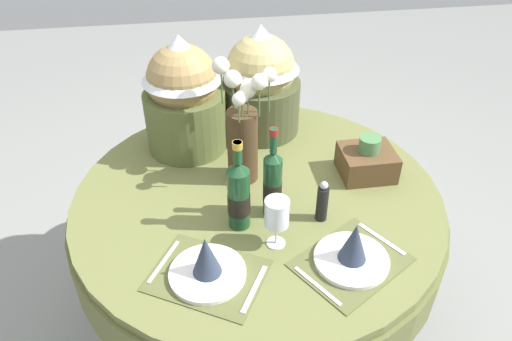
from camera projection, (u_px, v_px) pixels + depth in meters
ground at (257, 314)px, 2.27m from camera, size 8.00×8.00×0.00m
dining_table at (257, 220)px, 1.92m from camera, size 1.41×1.41×0.73m
place_setting_left at (207, 265)px, 1.48m from camera, size 0.42×0.39×0.16m
place_setting_right at (353, 252)px, 1.53m from camera, size 0.43×0.40×0.16m
flower_vase at (242, 131)px, 1.79m from camera, size 0.22×0.20×0.47m
wine_bottle_left at (273, 183)px, 1.67m from camera, size 0.07×0.07×0.35m
wine_bottle_centre at (239, 195)px, 1.62m from camera, size 0.08×0.08×0.34m
wine_glass_right at (277, 214)px, 1.54m from camera, size 0.08×0.08×0.18m
pepper_mill at (322, 202)px, 1.68m from camera, size 0.04×0.04×0.16m
gift_tub_back_left at (183, 91)px, 1.94m from camera, size 0.33×0.33×0.49m
gift_tub_back_centre at (261, 78)px, 2.06m from camera, size 0.34×0.34×0.48m
woven_basket_side_right at (367, 161)px, 1.90m from camera, size 0.21×0.18×0.17m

